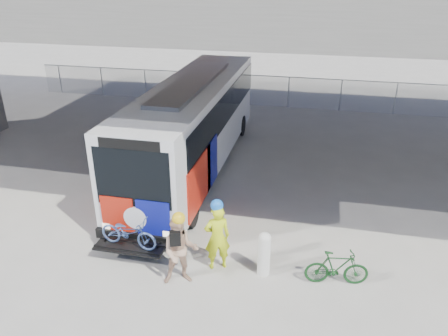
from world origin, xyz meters
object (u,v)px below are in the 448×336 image
(cyclist_tan, at_px, (180,250))
(bollard, at_px, (264,252))
(cyclist_hivis, at_px, (217,236))
(bus, at_px, (194,119))
(bike_parked, at_px, (337,268))

(cyclist_tan, bearing_deg, bollard, 1.84)
(cyclist_hivis, xyz_separation_m, cyclist_tan, (-0.79, -0.82, -0.03))
(bus, distance_m, bollard, 7.50)
(bus, bearing_deg, cyclist_tan, -76.58)
(bollard, height_order, cyclist_tan, cyclist_tan)
(bollard, bearing_deg, bike_parked, 0.00)
(bollard, bearing_deg, cyclist_tan, -158.40)
(cyclist_hivis, bearing_deg, bus, -93.39)
(bus, bearing_deg, bollard, -59.07)
(bus, bearing_deg, cyclist_hivis, -68.50)
(cyclist_tan, bearing_deg, bus, 83.66)
(cyclist_tan, bearing_deg, cyclist_hivis, 26.64)
(bus, height_order, cyclist_hivis, bus)
(bus, xyz_separation_m, bike_parked, (5.71, -6.32, -1.61))
(cyclist_hivis, relative_size, cyclist_tan, 1.01)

